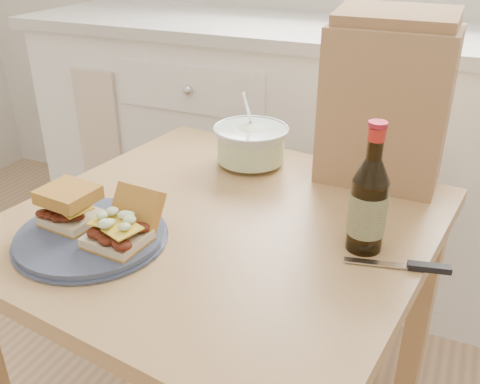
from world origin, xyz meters
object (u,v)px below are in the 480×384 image
at_px(coleslaw_bowl, 251,146).
at_px(paper_bag, 385,106).
at_px(plate, 91,236).
at_px(beer_bottle, 368,204).
at_px(dining_table, 222,258).

relative_size(coleslaw_bowl, paper_bag, 0.53).
bearing_deg(coleslaw_bowl, plate, -106.64).
bearing_deg(plate, beer_bottle, 21.22).
bearing_deg(beer_bottle, coleslaw_bowl, 162.34).
distance_m(plate, beer_bottle, 0.54).
distance_m(plate, paper_bag, 0.71).
distance_m(dining_table, coleslaw_bowl, 0.33).
relative_size(dining_table, beer_bottle, 3.69).
bearing_deg(paper_bag, plate, -130.97).
bearing_deg(dining_table, coleslaw_bowl, 108.17).
distance_m(coleslaw_bowl, paper_bag, 0.34).
bearing_deg(coleslaw_bowl, dining_table, -79.54).
distance_m(coleslaw_bowl, beer_bottle, 0.45).
bearing_deg(coleslaw_bowl, beer_bottle, -38.29).
height_order(plate, paper_bag, paper_bag).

